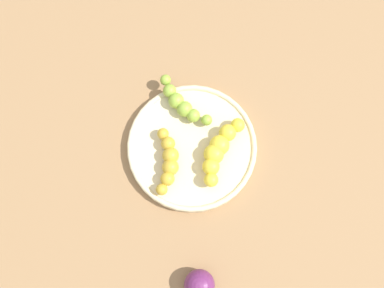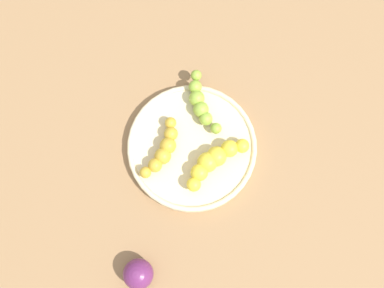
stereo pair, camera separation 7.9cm
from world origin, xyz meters
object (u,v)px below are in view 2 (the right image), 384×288
Objects in this scene: plum_purple at (138,274)px; banana_yellow at (214,160)px; banana_green at (201,103)px; banana_spotted at (163,150)px; fruit_bowl at (192,147)px.

banana_yellow is at bearing -96.27° from plum_purple.
plum_purple is at bearing 51.16° from banana_green.
banana_spotted and banana_green have the same top height.
plum_purple is (-0.06, 0.21, -0.01)m from banana_spotted.
banana_green is (0.02, -0.08, 0.02)m from fruit_bowl.
fruit_bowl is 0.06m from banana_spotted.
plum_purple is (0.03, 0.23, -0.01)m from banana_yellow.
plum_purple is (-0.02, 0.24, 0.01)m from fruit_bowl.
banana_yellow is 2.43× the size of plum_purple.
banana_yellow reaches higher than plum_purple.
banana_green is at bearing 77.95° from banana_spotted.
banana_yellow is at bearing 13.37° from banana_spotted.
banana_spotted is at bearing 38.25° from fruit_bowl.
banana_yellow is (-0.05, 0.01, 0.03)m from fruit_bowl.
banana_spotted is at bearing 39.23° from banana_yellow.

